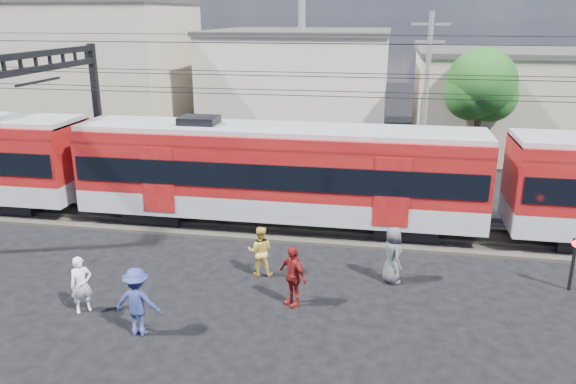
% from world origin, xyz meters
% --- Properties ---
extents(ground, '(120.00, 120.00, 0.00)m').
position_xyz_m(ground, '(0.00, 0.00, 0.00)').
color(ground, black).
rests_on(ground, ground).
extents(track_bed, '(70.00, 3.40, 0.12)m').
position_xyz_m(track_bed, '(0.00, 8.00, 0.06)').
color(track_bed, '#2D2823').
rests_on(track_bed, ground).
extents(rail_near, '(70.00, 0.12, 0.12)m').
position_xyz_m(rail_near, '(0.00, 7.25, 0.18)').
color(rail_near, '#59544C').
rests_on(rail_near, track_bed).
extents(rail_far, '(70.00, 0.12, 0.12)m').
position_xyz_m(rail_far, '(0.00, 8.75, 0.18)').
color(rail_far, '#59544C').
rests_on(rail_far, track_bed).
extents(commuter_train, '(50.30, 3.08, 4.17)m').
position_xyz_m(commuter_train, '(0.24, 8.00, 2.40)').
color(commuter_train, black).
rests_on(commuter_train, ground).
extents(catenary, '(70.00, 9.30, 7.52)m').
position_xyz_m(catenary, '(-8.65, 8.00, 5.14)').
color(catenary, black).
rests_on(catenary, ground).
extents(building_west, '(14.28, 10.20, 9.30)m').
position_xyz_m(building_west, '(-17.00, 24.00, 4.66)').
color(building_west, tan).
rests_on(building_west, ground).
extents(building_midwest, '(12.24, 12.24, 7.30)m').
position_xyz_m(building_midwest, '(-2.00, 27.00, 3.66)').
color(building_midwest, beige).
rests_on(building_midwest, ground).
extents(building_mideast, '(16.32, 10.20, 6.30)m').
position_xyz_m(building_mideast, '(14.00, 24.00, 3.16)').
color(building_mideast, tan).
rests_on(building_mideast, ground).
extents(utility_pole_mid, '(1.80, 0.24, 8.50)m').
position_xyz_m(utility_pole_mid, '(6.00, 15.00, 4.53)').
color(utility_pole_mid, slate).
rests_on(utility_pole_mid, ground).
extents(tree_near, '(3.82, 3.64, 6.72)m').
position_xyz_m(tree_near, '(9.19, 18.09, 4.66)').
color(tree_near, '#382619').
rests_on(tree_near, ground).
extents(pedestrian_a, '(0.74, 0.72, 1.71)m').
position_xyz_m(pedestrian_a, '(-4.31, 0.28, 0.85)').
color(pedestrian_a, white).
rests_on(pedestrian_a, ground).
extents(pedestrian_b, '(0.91, 0.75, 1.72)m').
position_xyz_m(pedestrian_b, '(0.29, 3.54, 0.86)').
color(pedestrian_b, gold).
rests_on(pedestrian_b, ground).
extents(pedestrian_c, '(1.27, 0.74, 1.94)m').
position_xyz_m(pedestrian_c, '(-2.16, -0.59, 0.97)').
color(pedestrian_c, navy).
rests_on(pedestrian_c, ground).
extents(pedestrian_d, '(1.16, 1.06, 1.90)m').
position_xyz_m(pedestrian_d, '(1.69, 1.74, 0.95)').
color(pedestrian_d, maroon).
rests_on(pedestrian_d, ground).
extents(pedestrian_e, '(0.92, 1.09, 1.90)m').
position_xyz_m(pedestrian_e, '(4.61, 3.81, 0.95)').
color(pedestrian_e, '#4A4A4E').
rests_on(pedestrian_e, ground).
extents(crossing_signal, '(0.26, 0.26, 1.76)m').
position_xyz_m(crossing_signal, '(10.18, 4.19, 1.22)').
color(crossing_signal, black).
rests_on(crossing_signal, ground).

